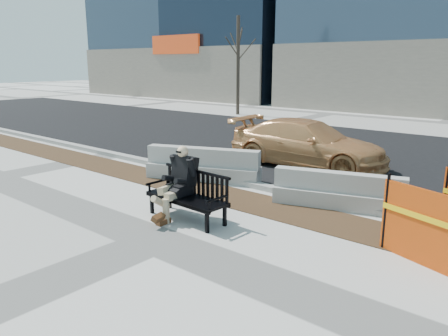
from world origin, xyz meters
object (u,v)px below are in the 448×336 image
at_px(jersey_barrier_right, 337,207).
at_px(seated_man, 180,216).
at_px(jersey_barrier_left, 203,180).
at_px(sedan, 306,166).
at_px(bench, 187,219).

bearing_deg(jersey_barrier_right, seated_man, -148.29).
height_order(jersey_barrier_left, jersey_barrier_right, jersey_barrier_left).
bearing_deg(jersey_barrier_right, sedan, 112.02).
bearing_deg(sedan, bench, -177.97).
relative_size(bench, jersey_barrier_right, 0.67).
height_order(bench, seated_man, seated_man).
distance_m(bench, seated_man, 0.24).
distance_m(bench, sedan, 5.26).
height_order(bench, jersey_barrier_left, bench).
distance_m(seated_man, jersey_barrier_left, 2.63).
bearing_deg(seated_man, jersey_barrier_left, 125.52).
xyz_separation_m(seated_man, jersey_barrier_right, (2.08, 2.37, 0.00)).
xyz_separation_m(seated_man, sedan, (-0.21, 5.19, 0.00)).
height_order(bench, sedan, sedan).
height_order(bench, jersey_barrier_right, bench).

